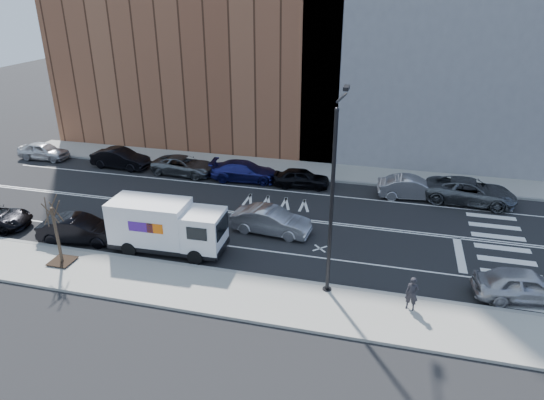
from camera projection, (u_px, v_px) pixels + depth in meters
The scene contains 22 objects.
ground at pixel (237, 213), 31.64m from camera, with size 120.00×120.00×0.00m, color black.
sidewalk_near at pixel (181, 286), 23.82m from camera, with size 44.00×3.60×0.15m, color gray.
sidewalk_far at pixel (271, 167), 39.39m from camera, with size 44.00×3.60×0.15m, color gray.
curb_near at pixel (196, 267), 25.41m from camera, with size 44.00×0.25×0.17m, color gray.
curb_far at pixel (265, 174), 37.79m from camera, with size 44.00×0.25×0.17m, color gray.
crosswalk at pixel (500, 242), 28.01m from camera, with size 3.00×14.00×0.01m, color white, non-canonical shape.
road_markings at pixel (237, 213), 31.63m from camera, with size 40.00×8.60×0.01m, color white, non-canonical shape.
bldg_brick at pixel (202, 17), 42.76m from camera, with size 26.00×10.00×22.00m, color brown.
streetlight at pixel (334, 192), 21.86m from camera, with size 0.44×4.02×9.34m.
street_tree at pixel (58, 241), 25.20m from camera, with size 1.20×1.20×3.75m.
fedex_van at pixel (166, 226), 26.55m from camera, with size 6.47×2.42×2.93m.
far_parked_a at pixel (44, 151), 41.03m from camera, with size 1.73×4.30×1.47m, color #BABABF.
far_parked_b at pixel (121, 158), 39.11m from camera, with size 1.66×4.76×1.57m, color black.
far_parked_c at pixel (184, 165), 37.83m from camera, with size 2.34×5.07×1.41m, color #55595E.
far_parked_d at pixel (245, 171), 36.58m from camera, with size 2.09×5.13×1.49m, color navy.
far_parked_e at pixel (302, 178), 35.42m from camera, with size 1.65×4.09×1.39m, color black.
far_parked_f at pixel (412, 188), 33.52m from camera, with size 1.63×4.67×1.54m, color #9A9A9E.
far_parked_g at pixel (470, 191), 32.78m from camera, with size 2.74×5.95×1.65m, color #4D5055.
driving_sedan at pixel (271, 221), 28.81m from camera, with size 1.65×4.74×1.56m, color #A4A4A8.
near_parked_rear_a at pixel (80, 229), 27.84m from camera, with size 1.62×4.66×1.53m, color black.
near_parked_front at pixel (525, 285), 22.63m from camera, with size 1.85×4.60×1.57m, color #B5B4BA.
pedestrian at pixel (412, 294), 21.73m from camera, with size 0.59×0.39×1.61m, color black.
Camera 1 is at (9.30, -27.09, 13.66)m, focal length 32.00 mm.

